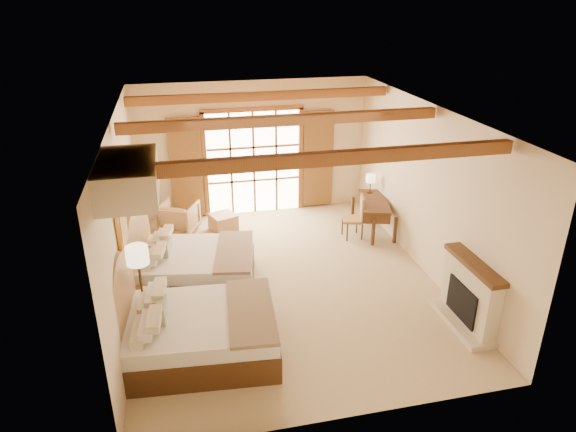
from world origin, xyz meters
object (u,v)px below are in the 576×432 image
object	(u,v)px
bed_near	(189,330)
bed_far	(187,264)
desk	(373,215)
armchair	(178,218)
nightstand	(149,311)

from	to	relation	value
bed_near	bed_far	bearing A→B (deg)	93.26
bed_near	desk	world-z (taller)	bed_near
bed_far	desk	distance (m)	4.44
armchair	nightstand	bearing A→B (deg)	104.60
bed_near	desk	xyz separation A→B (m)	(4.28, 3.48, -0.04)
bed_far	desk	world-z (taller)	bed_far
bed_near	bed_far	xyz separation A→B (m)	(0.06, 2.08, -0.02)
bed_near	armchair	bearing A→B (deg)	95.27
bed_far	nightstand	xyz separation A→B (m)	(-0.66, -1.26, -0.11)
nightstand	armchair	bearing A→B (deg)	99.20
armchair	desk	bearing A→B (deg)	-167.93
bed_near	desk	size ratio (longest dim) A/B	1.57
bed_far	nightstand	distance (m)	1.43
armchair	desk	xyz separation A→B (m)	(4.30, -0.89, 0.04)
bed_near	armchair	xyz separation A→B (m)	(-0.02, 4.37, -0.09)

